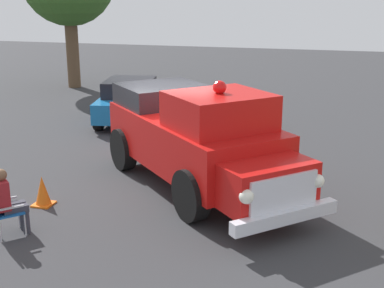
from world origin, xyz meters
The scene contains 7 objects.
ground_plane centered at (0.00, 0.00, 0.00)m, with size 60.00×60.00×0.00m, color #333335.
vintage_fire_truck centered at (-0.92, 0.70, 1.20)m, with size 5.73×5.76×2.59m.
classic_hot_rod centered at (2.97, -5.01, 0.75)m, with size 2.66×4.63×1.46m.
lawn_chair_near_truck centered at (1.82, 4.08, 0.59)m, with size 0.69×0.69×1.02m.
lawn_chair_by_car centered at (-1.53, -5.11, 0.59)m, with size 0.59×0.60×1.02m.
spectator_seated centered at (1.73, 3.98, 0.70)m, with size 0.63×0.64×1.29m.
traffic_cone centered at (1.90, 2.59, 0.31)m, with size 0.40×0.40×0.64m.
Camera 1 is at (-3.84, 11.50, 4.31)m, focal length 48.71 mm.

